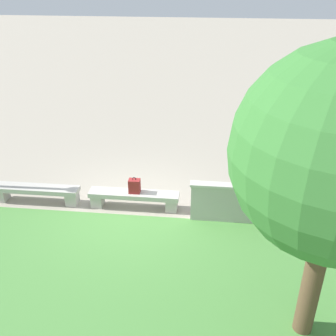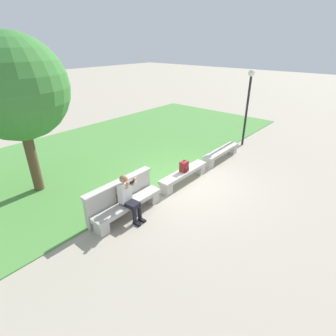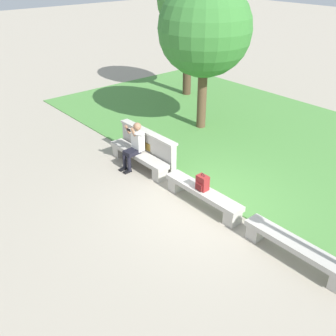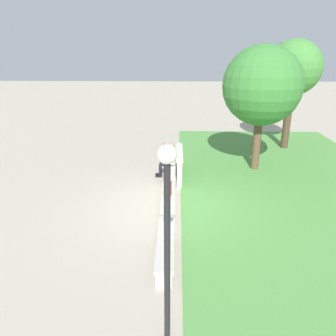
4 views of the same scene
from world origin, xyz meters
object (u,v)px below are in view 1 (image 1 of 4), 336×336
object	(u,v)px
bench_main	(237,203)
bench_mid	(36,192)
backpack	(135,186)
bench_near	(134,197)
person_photographer	(241,187)

from	to	relation	value
bench_main	bench_mid	size ratio (longest dim) A/B	1.00
bench_mid	bench_main	bearing A→B (deg)	180.00
backpack	bench_near	bearing A→B (deg)	35.06
bench_near	bench_mid	world-z (taller)	same
bench_near	backpack	xyz separation A→B (m)	(-0.02, -0.02, 0.32)
person_photographer	backpack	size ratio (longest dim) A/B	3.08
bench_mid	person_photographer	distance (m)	5.20
bench_near	person_photographer	size ratio (longest dim) A/B	1.71
bench_main	bench_mid	distance (m)	5.12
bench_main	backpack	world-z (taller)	backpack
person_photographer	bench_main	bearing A→B (deg)	52.59
bench_near	backpack	bearing A→B (deg)	-144.94
bench_main	person_photographer	distance (m)	0.44
bench_near	backpack	size ratio (longest dim) A/B	5.28
person_photographer	bench_mid	bearing A→B (deg)	0.86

